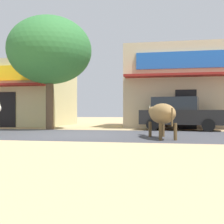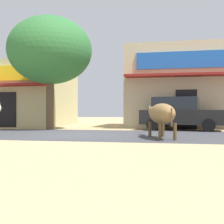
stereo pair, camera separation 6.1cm
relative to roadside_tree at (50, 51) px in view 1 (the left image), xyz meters
name	(u,v)px [view 1 (the left image)]	position (x,y,z in m)	size (l,w,h in m)	color
ground	(77,134)	(2.39, -2.95, -4.08)	(80.00, 80.00, 0.00)	tan
asphalt_road	(77,134)	(2.39, -2.95, -4.08)	(72.00, 5.73, 0.00)	#3E3F44
storefront_left_cafe	(23,95)	(-3.81, 4.47, -2.01)	(6.03, 6.41, 4.15)	#C5BC88
storefront_right_club	(188,89)	(7.29, 4.48, -1.72)	(7.41, 6.41, 4.72)	#C4B18D
roadside_tree	(50,51)	(0.00, 0.00, 0.00)	(4.34, 4.34, 5.84)	brown
parked_hatchback_car	(180,113)	(6.60, 0.55, -3.24)	(4.15, 2.24, 1.64)	black
cow_far_dark	(161,114)	(5.81, -4.20, -3.25)	(1.28, 2.72, 1.20)	olive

